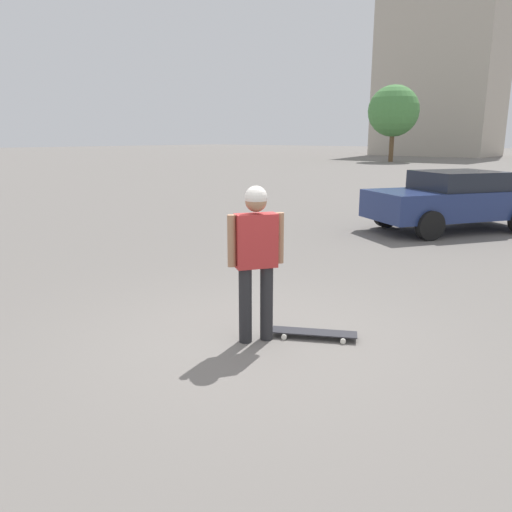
% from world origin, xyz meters
% --- Properties ---
extents(ground_plane, '(220.00, 220.00, 0.00)m').
position_xyz_m(ground_plane, '(0.00, 0.00, 0.00)').
color(ground_plane, slate).
extents(person, '(0.42, 0.56, 1.79)m').
position_xyz_m(person, '(0.00, 0.00, 1.07)').
color(person, '#262628').
rests_on(person, ground_plane).
extents(skateboard, '(0.97, 0.68, 0.07)m').
position_xyz_m(skateboard, '(-0.47, -0.50, 0.06)').
color(skateboard, '#232328').
rests_on(skateboard, ground_plane).
extents(car_parked_near, '(3.75, 4.57, 1.48)m').
position_xyz_m(car_parked_near, '(0.77, -8.55, 0.78)').
color(car_parked_near, navy).
rests_on(car_parked_near, ground_plane).
extents(building_block_distant, '(13.79, 9.26, 22.79)m').
position_xyz_m(building_block_distant, '(20.81, -59.26, 11.40)').
color(building_block_distant, '#B2A899').
rests_on(building_block_distant, ground_plane).
extents(tree_distant, '(4.68, 4.68, 6.98)m').
position_xyz_m(tree_distant, '(17.84, -40.72, 4.62)').
color(tree_distant, brown).
rests_on(tree_distant, ground_plane).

